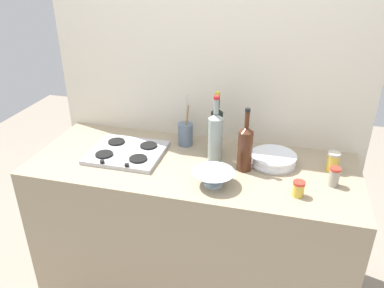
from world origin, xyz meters
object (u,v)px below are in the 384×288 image
(wine_bottle_leftmost, at_px, (217,129))
(wine_bottle_mid_right, at_px, (245,147))
(utensil_crock, at_px, (186,134))
(condiment_jar_rear, at_px, (333,162))
(wine_bottle_mid_left, at_px, (215,136))
(condiment_jar_spare, at_px, (298,189))
(condiment_jar_front, at_px, (334,177))
(mixing_bowl, at_px, (213,178))
(stovetop_hob, at_px, (127,152))
(plate_stack, at_px, (273,159))

(wine_bottle_leftmost, bearing_deg, wine_bottle_mid_right, -39.92)
(utensil_crock, distance_m, condiment_jar_rear, 0.84)
(wine_bottle_mid_left, bearing_deg, condiment_jar_spare, -28.02)
(wine_bottle_mid_right, distance_m, condiment_jar_front, 0.46)
(wine_bottle_mid_left, distance_m, mixing_bowl, 0.27)
(stovetop_hob, distance_m, wine_bottle_leftmost, 0.53)
(wine_bottle_mid_right, bearing_deg, mixing_bowl, -123.81)
(wine_bottle_leftmost, distance_m, wine_bottle_mid_right, 0.24)
(stovetop_hob, distance_m, wine_bottle_mid_right, 0.68)
(utensil_crock, bearing_deg, plate_stack, -11.36)
(mixing_bowl, distance_m, condiment_jar_rear, 0.65)
(wine_bottle_mid_right, height_order, utensil_crock, wine_bottle_mid_right)
(wine_bottle_mid_left, bearing_deg, mixing_bowl, -80.02)
(plate_stack, distance_m, utensil_crock, 0.54)
(plate_stack, bearing_deg, condiment_jar_rear, 0.25)
(wine_bottle_mid_left, relative_size, mixing_bowl, 1.78)
(wine_bottle_leftmost, bearing_deg, mixing_bowl, -80.74)
(mixing_bowl, bearing_deg, wine_bottle_leftmost, 99.26)
(wine_bottle_mid_right, relative_size, condiment_jar_front, 3.51)
(wine_bottle_leftmost, height_order, wine_bottle_mid_left, wine_bottle_mid_left)
(condiment_jar_rear, bearing_deg, condiment_jar_front, -90.97)
(plate_stack, distance_m, wine_bottle_mid_left, 0.34)
(wine_bottle_leftmost, distance_m, wine_bottle_mid_left, 0.10)
(plate_stack, bearing_deg, wine_bottle_mid_right, -145.46)
(stovetop_hob, relative_size, utensil_crock, 1.29)
(condiment_jar_rear, bearing_deg, wine_bottle_mid_right, -167.52)
(utensil_crock, bearing_deg, condiment_jar_front, -16.74)
(plate_stack, bearing_deg, condiment_jar_front, -25.22)
(utensil_crock, bearing_deg, wine_bottle_mid_left, -35.03)
(stovetop_hob, height_order, wine_bottle_leftmost, wine_bottle_leftmost)
(plate_stack, height_order, condiment_jar_spare, condiment_jar_spare)
(wine_bottle_mid_left, bearing_deg, plate_stack, 7.41)
(wine_bottle_mid_right, height_order, condiment_jar_rear, wine_bottle_mid_right)
(stovetop_hob, height_order, condiment_jar_rear, condiment_jar_rear)
(wine_bottle_mid_left, distance_m, wine_bottle_mid_right, 0.18)
(plate_stack, height_order, condiment_jar_rear, condiment_jar_rear)
(condiment_jar_rear, bearing_deg, utensil_crock, 172.90)
(utensil_crock, bearing_deg, wine_bottle_mid_right, -28.30)
(plate_stack, relative_size, wine_bottle_leftmost, 0.70)
(wine_bottle_mid_left, height_order, condiment_jar_rear, wine_bottle_mid_left)
(wine_bottle_leftmost, relative_size, utensil_crock, 1.16)
(utensil_crock, relative_size, condiment_jar_front, 3.18)
(stovetop_hob, height_order, wine_bottle_mid_left, wine_bottle_mid_left)
(condiment_jar_spare, bearing_deg, condiment_jar_rear, 58.98)
(wine_bottle_mid_right, distance_m, mixing_bowl, 0.25)
(stovetop_hob, bearing_deg, utensil_crock, 35.32)
(stovetop_hob, relative_size, wine_bottle_mid_left, 1.08)
(stovetop_hob, distance_m, plate_stack, 0.83)
(plate_stack, xyz_separation_m, condiment_jar_spare, (0.14, -0.28, 0.01))
(wine_bottle_mid_right, distance_m, utensil_crock, 0.44)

